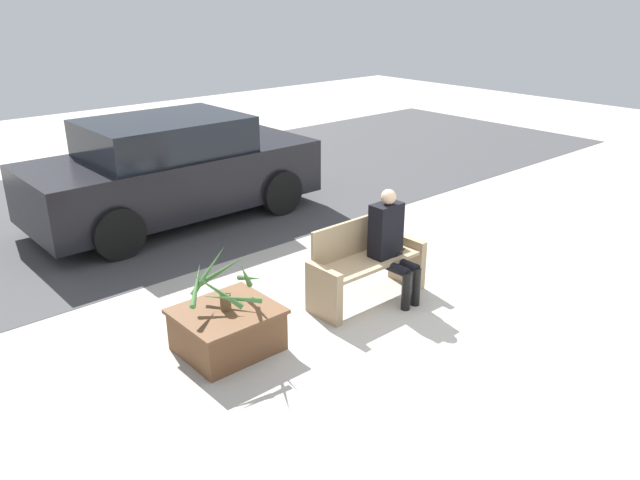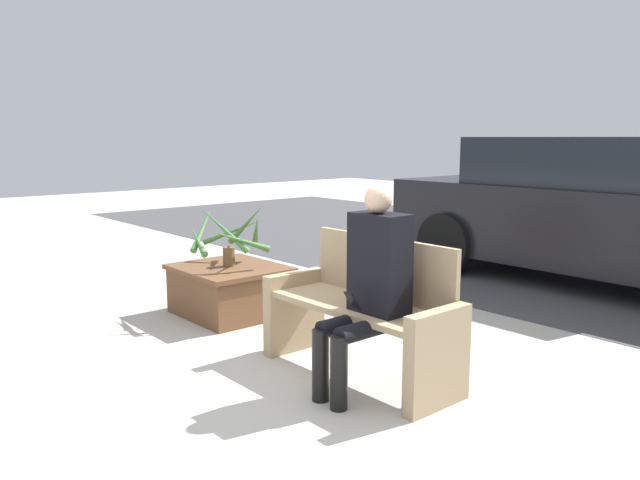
% 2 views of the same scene
% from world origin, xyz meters
% --- Properties ---
extents(ground_plane, '(30.00, 30.00, 0.00)m').
position_xyz_m(ground_plane, '(0.00, 0.00, 0.00)').
color(ground_plane, '#ADA89E').
extents(bench, '(1.44, 0.52, 0.92)m').
position_xyz_m(bench, '(0.00, 0.89, 0.43)').
color(bench, tan).
rests_on(bench, ground_plane).
extents(person_seated, '(0.37, 0.58, 1.30)m').
position_xyz_m(person_seated, '(0.23, 0.72, 0.71)').
color(person_seated, black).
rests_on(person_seated, ground_plane).
extents(planter_box, '(0.94, 0.84, 0.44)m').
position_xyz_m(planter_box, '(-1.81, 1.00, 0.24)').
color(planter_box, brown).
rests_on(planter_box, ground_plane).
extents(potted_plant, '(0.77, 0.78, 0.59)m').
position_xyz_m(potted_plant, '(-1.80, 1.00, 0.72)').
color(potted_plant, brown).
rests_on(potted_plant, planter_box).
extents(parked_car, '(4.38, 1.98, 1.59)m').
position_xyz_m(parked_car, '(-0.28, 4.74, 0.79)').
color(parked_car, black).
rests_on(parked_car, ground_plane).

